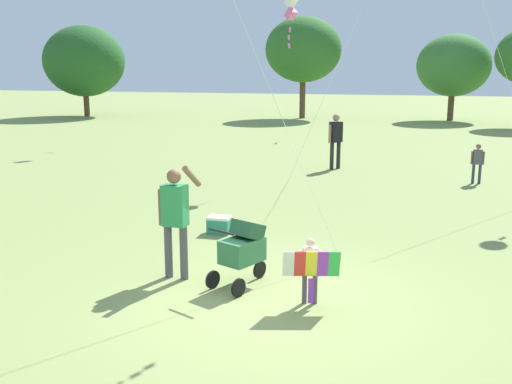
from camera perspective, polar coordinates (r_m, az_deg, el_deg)
ground_plane at (r=8.61m, az=1.33°, el=-10.46°), size 120.00×120.00×0.00m
treeline_distant at (r=36.70m, az=4.79°, el=12.69°), size 41.86×7.08×6.23m
child_with_butterfly_kite at (r=8.31m, az=5.29°, el=-7.07°), size 0.80×0.43×0.97m
person_adult_flyer at (r=9.24m, az=-7.83°, el=-2.05°), size 0.60×0.53×1.84m
stroller at (r=8.98m, az=-1.27°, el=-5.36°), size 0.81×1.10×1.03m
kite_orange_delta at (r=17.08m, az=3.44°, el=17.23°), size 2.24×1.48×5.19m
person_red_shirt at (r=17.81m, az=20.64°, el=2.89°), size 0.37×0.15×1.14m
person_sitting_far at (r=19.18m, az=7.72°, el=5.32°), size 0.44×0.44×1.78m
cooler_box at (r=11.85m, az=-3.58°, el=-3.19°), size 0.45×0.33×0.35m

